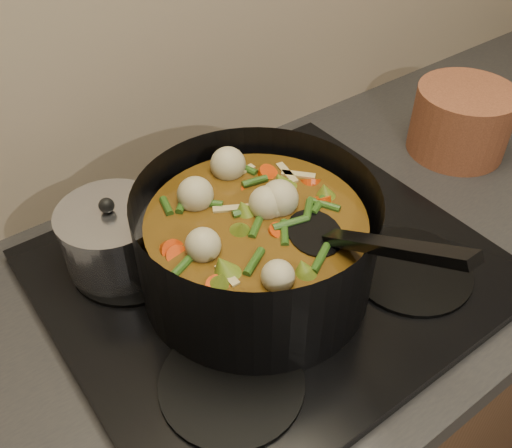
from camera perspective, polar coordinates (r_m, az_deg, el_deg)
counter at (r=1.24m, az=1.06°, el=-19.64°), size 2.64×0.64×0.91m
stovetop at (r=0.86m, az=1.44°, el=-4.66°), size 0.62×0.54×0.03m
stockpot at (r=0.77m, az=0.05°, el=-2.10°), size 0.37×0.46×0.24m
saucepan at (r=0.84m, az=-14.02°, el=-1.38°), size 0.15×0.15×0.12m
terracotta_crock at (r=1.15m, az=19.82°, el=9.67°), size 0.24×0.24×0.13m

